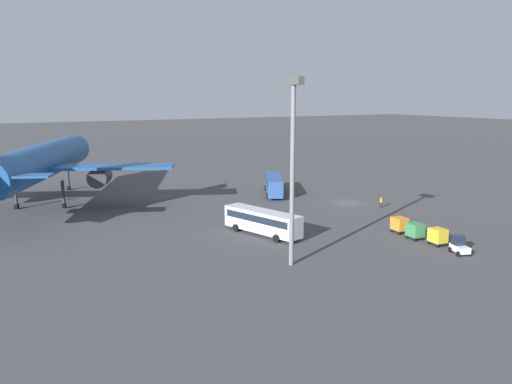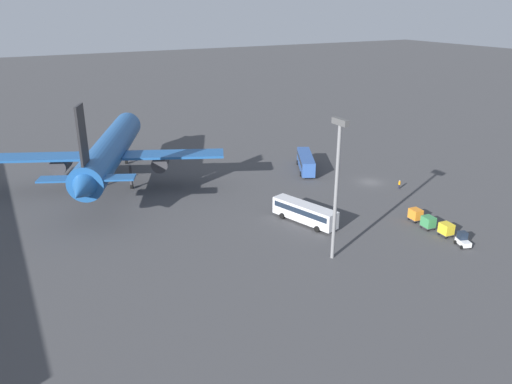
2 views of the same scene
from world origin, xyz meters
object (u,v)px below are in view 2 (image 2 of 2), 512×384
object	(u,v)px
cargo_cart_green	(428,222)
baggage_tug	(463,240)
cargo_cart_yellow	(446,229)
cargo_cart_orange	(416,214)
shuttle_bus_far	(305,212)
worker_person	(399,185)
shuttle_bus_near	(306,161)
airplane	(110,150)

from	to	relation	value
cargo_cart_green	baggage_tug	bearing A→B (deg)	-179.80
cargo_cart_yellow	cargo_cart_orange	world-z (taller)	same
shuttle_bus_far	cargo_cart_green	size ratio (longest dim) A/B	5.58
cargo_cart_green	cargo_cart_orange	size ratio (longest dim) A/B	1.00
baggage_tug	worker_person	xyz separation A→B (m)	(22.45, -8.89, -0.07)
shuttle_bus_near	cargo_cart_green	xyz separation A→B (m)	(-33.78, -0.58, -0.83)
shuttle_bus_far	baggage_tug	bearing A→B (deg)	-155.33
worker_person	cargo_cart_yellow	world-z (taller)	cargo_cart_yellow
baggage_tug	cargo_cart_green	bearing A→B (deg)	18.72
cargo_cart_yellow	baggage_tug	bearing A→B (deg)	173.15
cargo_cart_green	cargo_cart_yellow	bearing A→B (deg)	-172.05
shuttle_bus_far	worker_person	bearing A→B (deg)	-96.57
cargo_cart_green	cargo_cart_orange	distance (m)	3.22
cargo_cart_orange	cargo_cart_green	bearing A→B (deg)	171.62
baggage_tug	cargo_cart_green	xyz separation A→B (m)	(6.70, 0.02, 0.25)
shuttle_bus_near	worker_person	xyz separation A→B (m)	(-18.03, -9.49, -1.15)
shuttle_bus_far	cargo_cart_yellow	distance (m)	21.79
baggage_tug	worker_person	size ratio (longest dim) A/B	1.55
worker_person	baggage_tug	bearing A→B (deg)	158.40
shuttle_bus_near	cargo_cart_orange	bearing A→B (deg)	-150.17
baggage_tug	cargo_cart_orange	size ratio (longest dim) A/B	1.25
cargo_cart_yellow	shuttle_bus_near	bearing A→B (deg)	1.59
baggage_tug	cargo_cart_yellow	distance (m)	3.55
cargo_cart_yellow	cargo_cart_orange	bearing A→B (deg)	-0.22
shuttle_bus_far	cargo_cart_yellow	bearing A→B (deg)	-148.35
airplane	shuttle_bus_near	distance (m)	39.86
airplane	shuttle_bus_near	bearing A→B (deg)	-79.63
shuttle_bus_far	cargo_cart_yellow	xyz separation A→B (m)	(-14.41, -16.33, -0.75)
shuttle_bus_far	baggage_tug	world-z (taller)	shuttle_bus_far
shuttle_bus_far	cargo_cart_green	world-z (taller)	shuttle_bus_far
shuttle_bus_near	shuttle_bus_far	bearing A→B (deg)	173.73
worker_person	cargo_cart_yellow	xyz separation A→B (m)	(-18.94, 8.47, 0.32)
cargo_cart_green	cargo_cart_orange	world-z (taller)	same
shuttle_bus_far	cargo_cart_orange	world-z (taller)	shuttle_bus_far
shuttle_bus_near	cargo_cart_orange	xyz separation A→B (m)	(-30.60, -1.05, -0.83)
baggage_tug	cargo_cart_green	distance (m)	6.70
shuttle_bus_far	cargo_cart_orange	size ratio (longest dim) A/B	5.58
airplane	shuttle_bus_near	size ratio (longest dim) A/B	3.88
baggage_tug	cargo_cart_green	size ratio (longest dim) A/B	1.25
airplane	baggage_tug	distance (m)	63.60
cargo_cart_yellow	cargo_cart_green	bearing A→B (deg)	7.95
airplane	cargo_cart_yellow	xyz separation A→B (m)	(-46.33, -39.41, -6.07)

